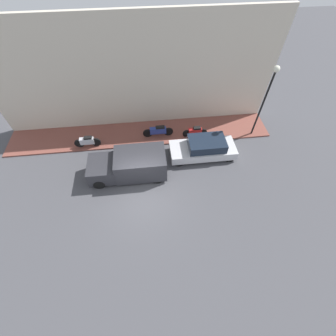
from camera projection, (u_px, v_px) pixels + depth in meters
name	position (u px, v px, depth m)	size (l,w,h in m)	color
ground_plane	(144.00, 195.00, 13.35)	(60.00, 60.00, 0.00)	#47474C
sidewalk	(141.00, 134.00, 16.53)	(2.55, 18.71, 0.10)	brown
building_facade	(134.00, 76.00, 14.50)	(0.30, 18.71, 7.50)	beige
parked_car	(204.00, 148.00, 14.81)	(1.73, 4.31, 1.36)	silver
delivery_van	(129.00, 165.00, 13.63)	(1.94, 4.67, 1.72)	#2D2D33
motorcycle_blue	(158.00, 131.00, 15.95)	(0.30, 2.15, 0.86)	navy
scooter_silver	(87.00, 141.00, 15.32)	(0.30, 1.78, 0.85)	#B7B7BF
motorcycle_red	(195.00, 131.00, 16.00)	(0.30, 1.76, 0.78)	#B21E1E
streetlamp	(268.00, 91.00, 13.71)	(0.38, 0.38, 5.09)	black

